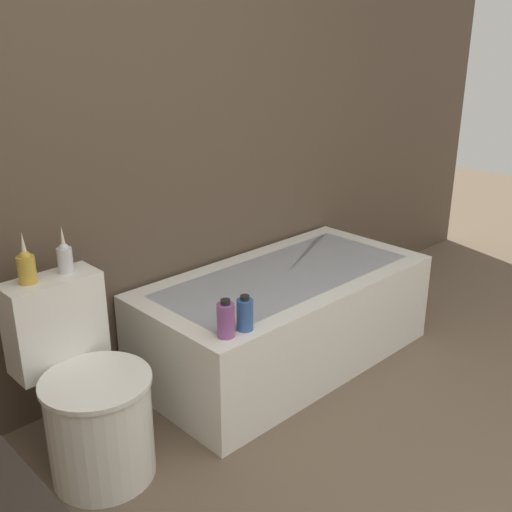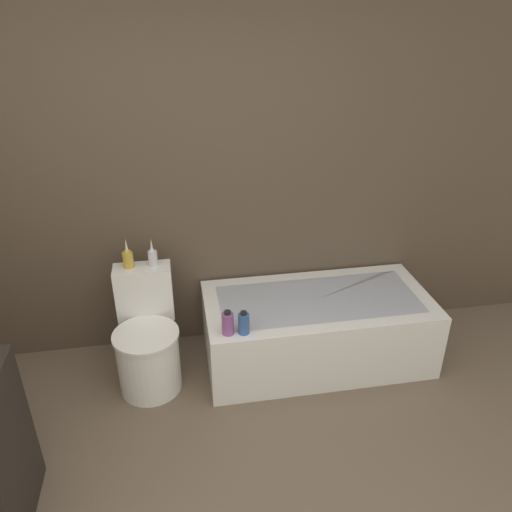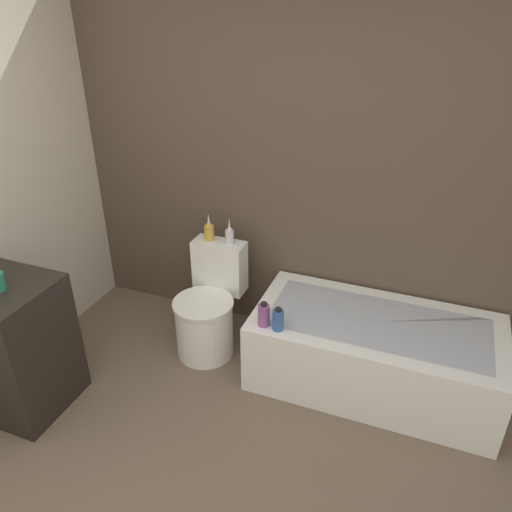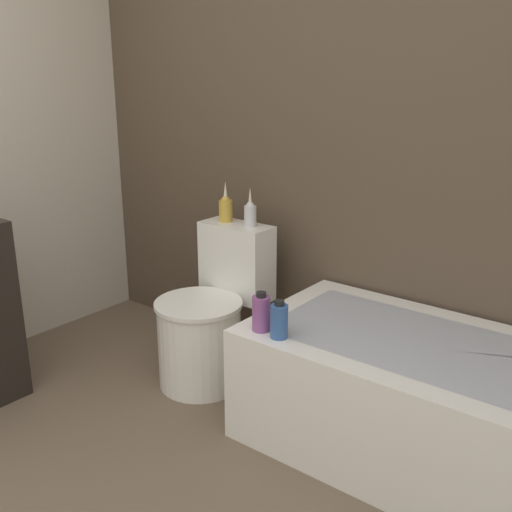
{
  "view_description": "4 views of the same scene",
  "coord_description": "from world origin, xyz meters",
  "views": [
    {
      "loc": [
        -1.38,
        -0.36,
        1.68
      ],
      "look_at": [
        0.29,
        1.38,
        0.77
      ],
      "focal_mm": 42.0,
      "sensor_mm": 36.0,
      "label": 1
    },
    {
      "loc": [
        -0.21,
        -1.21,
        2.35
      ],
      "look_at": [
        0.26,
        1.47,
        0.94
      ],
      "focal_mm": 35.0,
      "sensor_mm": 36.0,
      "label": 2
    },
    {
      "loc": [
        0.93,
        -1.08,
        2.38
      ],
      "look_at": [
        -0.04,
        1.43,
        0.91
      ],
      "focal_mm": 35.0,
      "sensor_mm": 36.0,
      "label": 3
    },
    {
      "loc": [
        1.42,
        -0.46,
        1.52
      ],
      "look_at": [
        -0.05,
        1.42,
        0.77
      ],
      "focal_mm": 42.0,
      "sensor_mm": 36.0,
      "label": 4
    }
  ],
  "objects": [
    {
      "name": "shampoo_bottle_short",
      "position": [
        0.15,
        1.31,
        0.57
      ],
      "size": [
        0.07,
        0.07,
        0.16
      ],
      "color": "#335999",
      "rests_on": "bathtub"
    },
    {
      "name": "vase_gold",
      "position": [
        -0.54,
        1.79,
        0.84
      ],
      "size": [
        0.07,
        0.07,
        0.21
      ],
      "color": "gold",
      "rests_on": "toilet"
    },
    {
      "name": "wall_back_tiled",
      "position": [
        0.0,
        2.04,
        1.3
      ],
      "size": [
        6.4,
        0.06,
        2.6
      ],
      "color": "brown",
      "rests_on": "ground_plane"
    },
    {
      "name": "toilet",
      "position": [
        -0.46,
        1.56,
        0.31
      ],
      "size": [
        0.43,
        0.59,
        0.77
      ],
      "color": "white",
      "rests_on": "ground"
    },
    {
      "name": "vanity_counter",
      "position": [
        -1.32,
        0.64,
        0.43
      ],
      "size": [
        0.56,
        0.54,
        0.87
      ],
      "color": "black",
      "rests_on": "ground"
    },
    {
      "name": "shampoo_bottle_tall",
      "position": [
        0.06,
        1.32,
        0.57
      ],
      "size": [
        0.07,
        0.07,
        0.17
      ],
      "color": "#8C4C8C",
      "rests_on": "bathtub"
    },
    {
      "name": "vase_silver",
      "position": [
        -0.38,
        1.79,
        0.84
      ],
      "size": [
        0.06,
        0.06,
        0.2
      ],
      "color": "silver",
      "rests_on": "toilet"
    },
    {
      "name": "bathtub",
      "position": [
        0.72,
        1.61,
        0.25
      ],
      "size": [
        1.57,
        0.77,
        0.5
      ],
      "color": "white",
      "rests_on": "ground"
    }
  ]
}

